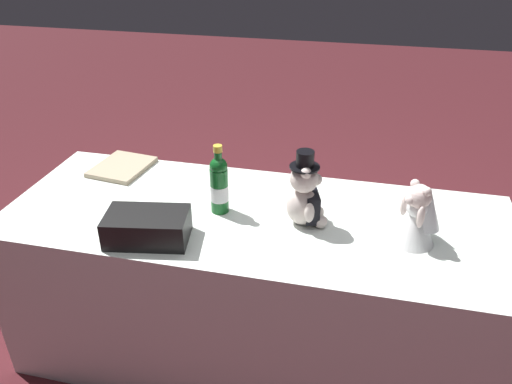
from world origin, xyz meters
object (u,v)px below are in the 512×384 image
(teddy_bear_bride, at_px, (418,216))
(gift_case_black, at_px, (147,227))
(guestbook, at_px, (122,167))
(teddy_bear_groom, at_px, (306,196))
(signing_pen, at_px, (422,204))
(champagne_bottle, at_px, (219,184))

(teddy_bear_bride, bearing_deg, gift_case_black, -167.46)
(guestbook, bearing_deg, teddy_bear_groom, -9.45)
(teddy_bear_groom, xyz_separation_m, teddy_bear_bride, (0.39, -0.03, -0.01))
(teddy_bear_bride, bearing_deg, teddy_bear_groom, 176.18)
(teddy_bear_groom, relative_size, guestbook, 1.13)
(guestbook, bearing_deg, gift_case_black, -47.92)
(teddy_bear_groom, distance_m, signing_pen, 0.50)
(champagne_bottle, distance_m, guestbook, 0.59)
(teddy_bear_bride, distance_m, gift_case_black, 0.93)
(champagne_bottle, xyz_separation_m, gift_case_black, (-0.19, -0.24, -0.07))
(champagne_bottle, bearing_deg, guestbook, 155.49)
(champagne_bottle, height_order, gift_case_black, champagne_bottle)
(teddy_bear_groom, height_order, teddy_bear_bride, teddy_bear_groom)
(champagne_bottle, distance_m, signing_pen, 0.80)
(teddy_bear_groom, height_order, signing_pen, teddy_bear_groom)
(signing_pen, bearing_deg, champagne_bottle, -163.92)
(teddy_bear_groom, xyz_separation_m, guestbook, (-0.85, 0.25, -0.11))
(signing_pen, bearing_deg, teddy_bear_bride, -98.56)
(gift_case_black, distance_m, guestbook, 0.59)
(teddy_bear_groom, height_order, champagne_bottle, teddy_bear_groom)
(signing_pen, relative_size, gift_case_black, 0.45)
(teddy_bear_bride, height_order, gift_case_black, teddy_bear_bride)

